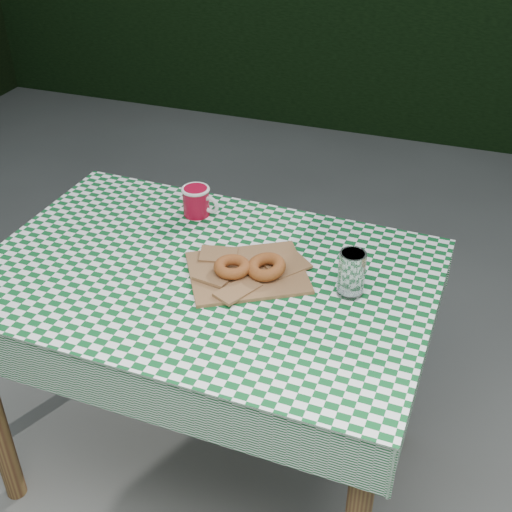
{
  "coord_description": "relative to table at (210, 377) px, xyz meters",
  "views": [
    {
      "loc": [
        0.46,
        -1.23,
        1.79
      ],
      "look_at": [
        -0.03,
        0.19,
        0.79
      ],
      "focal_mm": 47.77,
      "sensor_mm": 36.0,
      "label": 1
    }
  ],
  "objects": [
    {
      "name": "tablecloth",
      "position": [
        0.0,
        0.0,
        0.38
      ],
      "size": [
        1.22,
        0.84,
        0.01
      ],
      "primitive_type": "cube",
      "rotation": [
        0.0,
        0.0,
        -0.04
      ],
      "color": "#0C4D1F",
      "rests_on": "table"
    },
    {
      "name": "table",
      "position": [
        0.0,
        0.0,
        0.0
      ],
      "size": [
        1.2,
        0.82,
        0.75
      ],
      "primitive_type": "cube",
      "rotation": [
        0.0,
        0.0,
        -0.04
      ],
      "color": "brown",
      "rests_on": "ground"
    },
    {
      "name": "ground",
      "position": [
        0.14,
        -0.11,
        -0.38
      ],
      "size": [
        60.0,
        60.0,
        0.0
      ],
      "primitive_type": "plane",
      "color": "#4A4B46",
      "rests_on": "ground"
    },
    {
      "name": "bagel_front",
      "position": [
        0.08,
        0.0,
        0.41
      ],
      "size": [
        0.13,
        0.13,
        0.03
      ],
      "primitive_type": "torus",
      "rotation": [
        0.0,
        0.0,
        0.42
      ],
      "color": "#98541F",
      "rests_on": "paper_bag"
    },
    {
      "name": "bagel_back",
      "position": [
        0.16,
        0.03,
        0.41
      ],
      "size": [
        0.15,
        0.15,
        0.03
      ],
      "primitive_type": "torus",
      "rotation": [
        0.0,
        0.0,
        -0.73
      ],
      "color": "brown",
      "rests_on": "paper_bag"
    },
    {
      "name": "coffee_mug",
      "position": [
        -0.14,
        0.27,
        0.43
      ],
      "size": [
        0.18,
        0.18,
        0.09
      ],
      "primitive_type": null,
      "rotation": [
        0.0,
        0.0,
        -0.13
      ],
      "color": "#A00A24",
      "rests_on": "tablecloth"
    },
    {
      "name": "drinking_glass",
      "position": [
        0.38,
        0.03,
        0.44
      ],
      "size": [
        0.07,
        0.07,
        0.12
      ],
      "primitive_type": "cylinder",
      "rotation": [
        0.0,
        0.0,
        0.11
      ],
      "color": "white",
      "rests_on": "tablecloth"
    },
    {
      "name": "paper_bag",
      "position": [
        0.11,
        0.03,
        0.39
      ],
      "size": [
        0.38,
        0.36,
        0.02
      ],
      "primitive_type": "cube",
      "rotation": [
        0.0,
        0.0,
        0.53
      ],
      "color": "#91653F",
      "rests_on": "tablecloth"
    }
  ]
}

